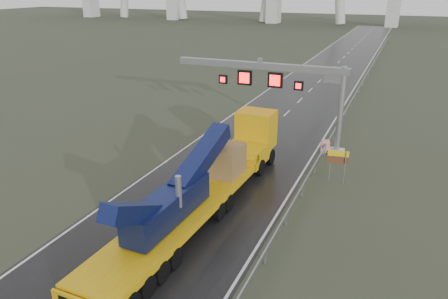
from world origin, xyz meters
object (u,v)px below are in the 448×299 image
at_px(exit_sign_pair, 338,160).
at_px(striped_barrier, 325,146).
at_px(sign_gantry, 284,82).
at_px(heavy_haul_truck, 214,173).

relative_size(exit_sign_pair, striped_barrier, 2.20).
bearing_deg(sign_gantry, exit_sign_pair, -45.58).
height_order(sign_gantry, exit_sign_pair, sign_gantry).
xyz_separation_m(heavy_haul_truck, exit_sign_pair, (6.88, 5.79, -0.20)).
xyz_separation_m(sign_gantry, heavy_haul_truck, (-1.20, -11.60, -3.70)).
bearing_deg(sign_gantry, heavy_haul_truck, -95.90).
distance_m(sign_gantry, striped_barrier, 6.39).
bearing_deg(striped_barrier, exit_sign_pair, -96.68).
bearing_deg(striped_barrier, sign_gantry, 151.09).
bearing_deg(striped_barrier, heavy_haul_truck, -138.91).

